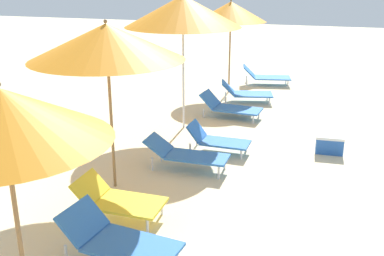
# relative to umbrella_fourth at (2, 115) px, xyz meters

# --- Properties ---
(umbrella_fourth) EXTENTS (2.04, 2.04, 2.54)m
(umbrella_fourth) POSITION_rel_umbrella_fourth_xyz_m (0.00, 0.00, 0.00)
(umbrella_fourth) COLOR olive
(umbrella_fourth) RESTS_ON ground
(lounger_fourth_shoreside) EXTENTS (1.55, 0.85, 0.66)m
(lounger_fourth_shoreside) POSITION_rel_umbrella_fourth_xyz_m (0.52, 1.09, -1.89)
(lounger_fourth_shoreside) COLOR blue
(lounger_fourth_shoreside) RESTS_ON ground
(umbrella_fifth) EXTENTS (2.45, 2.45, 2.80)m
(umbrella_fifth) POSITION_rel_umbrella_fourth_xyz_m (-0.50, 3.05, 0.23)
(umbrella_fifth) COLOR olive
(umbrella_fifth) RESTS_ON ground
(lounger_fifth_shoreside) EXTENTS (1.54, 0.56, 0.58)m
(lounger_fifth_shoreside) POSITION_rel_umbrella_fourth_xyz_m (0.44, 4.07, -1.91)
(lounger_fifth_shoreside) COLOR blue
(lounger_fifth_shoreside) RESTS_ON ground
(lounger_fifth_inland) EXTENTS (1.29, 0.67, 0.61)m
(lounger_fifth_inland) POSITION_rel_umbrella_fourth_xyz_m (0.04, 2.09, -1.91)
(lounger_fifth_inland) COLOR yellow
(lounger_fifth_inland) RESTS_ON ground
(umbrella_sixth) EXTENTS (2.58, 2.58, 3.08)m
(umbrella_sixth) POSITION_rel_umbrella_fourth_xyz_m (-0.35, 6.36, 0.45)
(umbrella_sixth) COLOR silver
(umbrella_sixth) RESTS_ON ground
(lounger_sixth_shoreside) EXTENTS (1.56, 0.78, 0.61)m
(lounger_sixth_shoreside) POSITION_rel_umbrella_fourth_xyz_m (0.49, 7.48, -1.94)
(lounger_sixth_shoreside) COLOR blue
(lounger_sixth_shoreside) RESTS_ON ground
(lounger_sixth_inland) EXTENTS (1.25, 0.58, 0.58)m
(lounger_sixth_inland) POSITION_rel_umbrella_fourth_xyz_m (0.77, 5.09, -1.95)
(lounger_sixth_inland) COLOR blue
(lounger_sixth_inland) RESTS_ON ground
(umbrella_farthest) EXTENTS (2.10, 2.10, 2.75)m
(umbrella_farthest) POSITION_rel_umbrella_fourth_xyz_m (-0.10, 10.00, 0.18)
(umbrella_farthest) COLOR olive
(umbrella_farthest) RESTS_ON ground
(lounger_farthest_shoreside) EXTENTS (1.64, 1.00, 0.62)m
(lounger_farthest_shoreside) POSITION_rel_umbrella_fourth_xyz_m (0.81, 11.30, -1.93)
(lounger_farthest_shoreside) COLOR blue
(lounger_farthest_shoreside) RESTS_ON ground
(lounger_farthest_inland) EXTENTS (1.55, 1.00, 0.59)m
(lounger_farthest_inland) POSITION_rel_umbrella_fourth_xyz_m (0.60, 9.03, -1.94)
(lounger_farthest_inland) COLOR blue
(lounger_farthest_inland) RESTS_ON ground
(cooler_box) EXTENTS (0.56, 0.37, 0.37)m
(cooler_box) POSITION_rel_umbrella_fourth_xyz_m (2.96, 5.74, -2.04)
(cooler_box) COLOR #2659B2
(cooler_box) RESTS_ON ground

